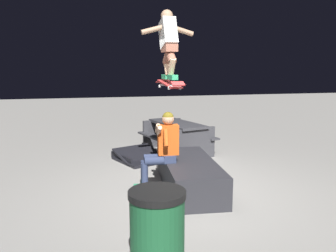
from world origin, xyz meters
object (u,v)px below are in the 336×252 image
at_px(ledge_box_main, 189,175).
at_px(trash_bin, 157,240).
at_px(skateboard, 169,84).
at_px(person_sitting_on_ledge, 162,147).
at_px(kicker_ramp, 141,158).
at_px(skater_airborne, 168,41).
at_px(picnic_table_back, 177,132).

relative_size(ledge_box_main, trash_bin, 2.18).
bearing_deg(skateboard, trash_bin, 162.88).
relative_size(person_sitting_on_ledge, kicker_ramp, 1.02).
relative_size(person_sitting_on_ledge, skater_airborne, 1.19).
distance_m(person_sitting_on_ledge, trash_bin, 2.64).
relative_size(person_sitting_on_ledge, picnic_table_back, 0.67).
height_order(ledge_box_main, picnic_table_back, picnic_table_back).
height_order(skateboard, picnic_table_back, skateboard).
xyz_separation_m(skater_airborne, kicker_ramp, (1.84, 0.15, -2.42)).
bearing_deg(ledge_box_main, picnic_table_back, -11.34).
xyz_separation_m(ledge_box_main, picnic_table_back, (2.54, -0.51, 0.25)).
distance_m(skater_airborne, picnic_table_back, 3.19).
distance_m(skateboard, kicker_ramp, 2.57).
bearing_deg(skater_airborne, ledge_box_main, -118.02).
xyz_separation_m(picnic_table_back, trash_bin, (-5.01, 1.63, -0.02)).
height_order(kicker_ramp, picnic_table_back, picnic_table_back).
bearing_deg(skateboard, kicker_ramp, 4.43).
height_order(person_sitting_on_ledge, picnic_table_back, person_sitting_on_ledge).
bearing_deg(trash_bin, skater_airborne, -16.74).
relative_size(skater_airborne, trash_bin, 1.18).
height_order(skater_airborne, trash_bin, skater_airborne).
height_order(skateboard, skater_airborne, skater_airborne).
bearing_deg(kicker_ramp, ledge_box_main, -166.87).
distance_m(ledge_box_main, skater_airborne, 2.25).
xyz_separation_m(skateboard, trash_bin, (-2.59, 0.80, -1.31)).
height_order(skateboard, kicker_ramp, skateboard).
height_order(skateboard, trash_bin, skateboard).
bearing_deg(picnic_table_back, trash_bin, 161.99).
xyz_separation_m(person_sitting_on_ledge, skateboard, (0.04, -0.14, 1.04)).
bearing_deg(kicker_ramp, skater_airborne, -175.50).
bearing_deg(picnic_table_back, kicker_ramp, 118.24).
bearing_deg(picnic_table_back, skateboard, 161.05).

